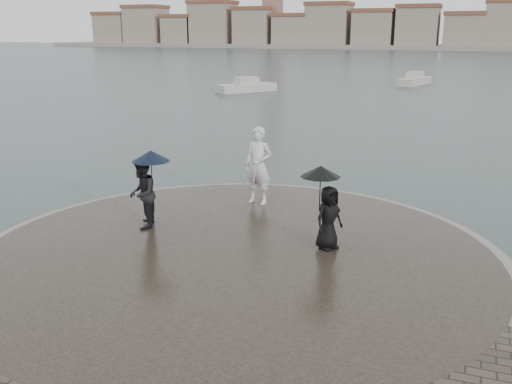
% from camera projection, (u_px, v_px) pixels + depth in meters
% --- Properties ---
extents(ground, '(400.00, 400.00, 0.00)m').
position_uv_depth(ground, '(160.00, 339.00, 10.18)').
color(ground, '#2B3835').
rests_on(ground, ground).
extents(kerb_ring, '(12.50, 12.50, 0.32)m').
position_uv_depth(kerb_ring, '(236.00, 259.00, 13.28)').
color(kerb_ring, gray).
rests_on(kerb_ring, ground).
extents(quay_tip, '(11.90, 11.90, 0.36)m').
position_uv_depth(quay_tip, '(236.00, 259.00, 13.27)').
color(quay_tip, '#2D261E').
rests_on(quay_tip, ground).
extents(statue, '(0.87, 0.62, 2.27)m').
position_uv_depth(statue, '(258.00, 166.00, 16.64)').
color(statue, silver).
rests_on(statue, quay_tip).
extents(visitor_left, '(1.23, 1.13, 2.04)m').
position_uv_depth(visitor_left, '(144.00, 186.00, 14.54)').
color(visitor_left, black).
rests_on(visitor_left, quay_tip).
extents(visitor_right, '(1.12, 1.02, 1.95)m').
position_uv_depth(visitor_right, '(326.00, 204.00, 13.18)').
color(visitor_right, black).
rests_on(visitor_right, quay_tip).
extents(far_skyline, '(260.00, 20.00, 37.00)m').
position_uv_depth(far_skyline, '(439.00, 29.00, 155.09)').
color(far_skyline, gray).
rests_on(far_skyline, ground).
extents(boats, '(44.72, 23.02, 1.50)m').
position_uv_depth(boats, '(494.00, 93.00, 45.97)').
color(boats, beige).
rests_on(boats, ground).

